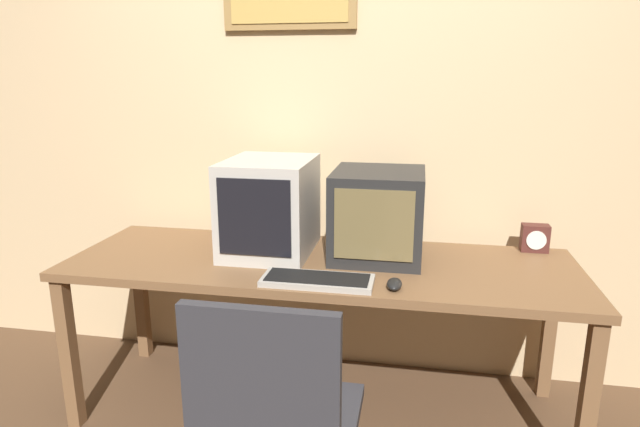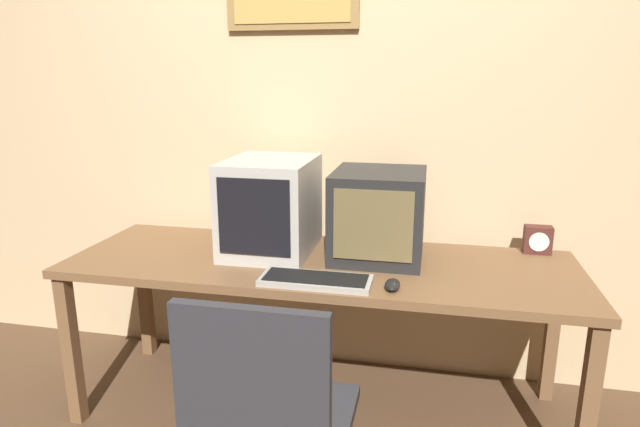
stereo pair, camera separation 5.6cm
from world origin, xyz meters
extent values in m
cube|color=#D1B284|center=(0.00, 1.32, 1.30)|extent=(8.00, 0.05, 2.60)
cube|color=brown|center=(0.00, 0.84, 0.70)|extent=(2.16, 0.71, 0.04)
cube|color=brown|center=(-1.03, 0.53, 0.34)|extent=(0.06, 0.06, 0.69)
cube|color=brown|center=(1.03, 0.53, 0.34)|extent=(0.06, 0.06, 0.69)
cube|color=brown|center=(-1.03, 1.15, 0.34)|extent=(0.06, 0.06, 0.69)
cube|color=brown|center=(1.03, 1.15, 0.34)|extent=(0.06, 0.06, 0.69)
cube|color=#B7B2A8|center=(-0.24, 0.93, 0.93)|extent=(0.37, 0.46, 0.42)
cube|color=black|center=(-0.24, 0.70, 0.94)|extent=(0.30, 0.01, 0.32)
cube|color=black|center=(0.23, 0.96, 0.91)|extent=(0.38, 0.41, 0.38)
cube|color=brown|center=(0.23, 0.75, 0.92)|extent=(0.32, 0.01, 0.29)
cube|color=#A8A399|center=(0.04, 0.59, 0.73)|extent=(0.43, 0.17, 0.02)
cube|color=black|center=(0.04, 0.59, 0.75)|extent=(0.39, 0.14, 0.00)
ellipsoid|color=black|center=(0.33, 0.59, 0.74)|extent=(0.06, 0.10, 0.03)
cube|color=#4C231E|center=(0.93, 1.14, 0.78)|extent=(0.12, 0.06, 0.12)
cylinder|color=white|center=(0.93, 1.11, 0.78)|extent=(0.08, 0.00, 0.08)
cube|color=#2D2D33|center=(0.02, 0.10, 0.46)|extent=(0.46, 0.46, 0.04)
cube|color=#2D2D33|center=(0.02, -0.12, 0.71)|extent=(0.42, 0.04, 0.46)
camera|label=1|loc=(0.40, -1.29, 1.50)|focal=30.00mm
camera|label=2|loc=(0.45, -1.28, 1.50)|focal=30.00mm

